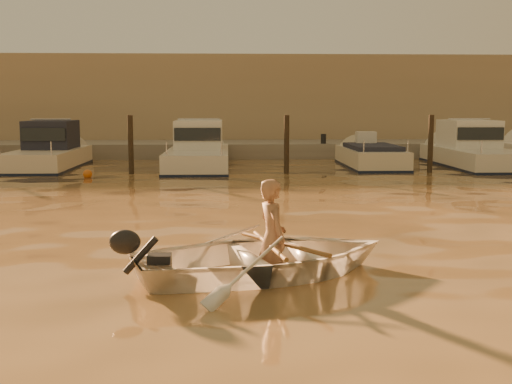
{
  "coord_description": "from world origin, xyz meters",
  "views": [
    {
      "loc": [
        -2.22,
        -8.09,
        2.33
      ],
      "look_at": [
        -1.7,
        3.54,
        0.75
      ],
      "focal_mm": 45.0,
      "sensor_mm": 36.0,
      "label": 1
    }
  ],
  "objects_px": {
    "moored_boat_2": "(198,151)",
    "waterfront_building": "(268,104)",
    "person": "(272,238)",
    "moored_boat_1": "(48,151)",
    "moored_boat_3": "(371,161)",
    "moored_boat_4": "(474,150)",
    "dinghy": "(266,257)"
  },
  "relations": [
    {
      "from": "moored_boat_2",
      "to": "waterfront_building",
      "type": "bearing_deg",
      "value": 73.23
    },
    {
      "from": "person",
      "to": "moored_boat_1",
      "type": "xyz_separation_m",
      "value": [
        -7.28,
        15.43,
        0.11
      ]
    },
    {
      "from": "moored_boat_3",
      "to": "moored_boat_4",
      "type": "xyz_separation_m",
      "value": [
        3.98,
        0.0,
        0.4
      ]
    },
    {
      "from": "moored_boat_3",
      "to": "moored_boat_1",
      "type": "bearing_deg",
      "value": 180.0
    },
    {
      "from": "moored_boat_1",
      "to": "waterfront_building",
      "type": "relative_size",
      "value": 0.14
    },
    {
      "from": "person",
      "to": "moored_boat_3",
      "type": "relative_size",
      "value": 0.29
    },
    {
      "from": "moored_boat_1",
      "to": "waterfront_building",
      "type": "distance_m",
      "value": 14.25
    },
    {
      "from": "dinghy",
      "to": "person",
      "type": "height_order",
      "value": "person"
    },
    {
      "from": "person",
      "to": "moored_boat_1",
      "type": "bearing_deg",
      "value": 7.33
    },
    {
      "from": "moored_boat_3",
      "to": "moored_boat_4",
      "type": "distance_m",
      "value": 4.0
    },
    {
      "from": "waterfront_building",
      "to": "person",
      "type": "bearing_deg",
      "value": -93.48
    },
    {
      "from": "person",
      "to": "moored_boat_4",
      "type": "bearing_deg",
      "value": -47.63
    },
    {
      "from": "waterfront_building",
      "to": "moored_boat_3",
      "type": "bearing_deg",
      "value": -73.7
    },
    {
      "from": "dinghy",
      "to": "moored_boat_1",
      "type": "xyz_separation_m",
      "value": [
        -7.19,
        15.46,
        0.37
      ]
    },
    {
      "from": "dinghy",
      "to": "person",
      "type": "bearing_deg",
      "value": -90.0
    },
    {
      "from": "moored_boat_3",
      "to": "waterfront_building",
      "type": "distance_m",
      "value": 11.66
    },
    {
      "from": "moored_boat_3",
      "to": "waterfront_building",
      "type": "height_order",
      "value": "waterfront_building"
    },
    {
      "from": "waterfront_building",
      "to": "dinghy",
      "type": "bearing_deg",
      "value": -93.68
    },
    {
      "from": "person",
      "to": "moored_boat_1",
      "type": "relative_size",
      "value": 0.26
    },
    {
      "from": "moored_boat_3",
      "to": "moored_boat_2",
      "type": "bearing_deg",
      "value": 180.0
    },
    {
      "from": "dinghy",
      "to": "waterfront_building",
      "type": "height_order",
      "value": "waterfront_building"
    },
    {
      "from": "moored_boat_2",
      "to": "moored_boat_4",
      "type": "xyz_separation_m",
      "value": [
        10.51,
        0.0,
        0.0
      ]
    },
    {
      "from": "dinghy",
      "to": "moored_boat_2",
      "type": "bearing_deg",
      "value": -11.98
    },
    {
      "from": "dinghy",
      "to": "waterfront_building",
      "type": "relative_size",
      "value": 0.08
    },
    {
      "from": "moored_boat_2",
      "to": "moored_boat_4",
      "type": "distance_m",
      "value": 10.51
    },
    {
      "from": "moored_boat_2",
      "to": "moored_boat_4",
      "type": "relative_size",
      "value": 1.06
    },
    {
      "from": "dinghy",
      "to": "moored_boat_1",
      "type": "relative_size",
      "value": 0.57
    },
    {
      "from": "dinghy",
      "to": "moored_boat_3",
      "type": "distance_m",
      "value": 16.23
    },
    {
      "from": "moored_boat_1",
      "to": "waterfront_building",
      "type": "height_order",
      "value": "waterfront_building"
    },
    {
      "from": "dinghy",
      "to": "moored_boat_3",
      "type": "relative_size",
      "value": 0.65
    },
    {
      "from": "person",
      "to": "moored_boat_4",
      "type": "relative_size",
      "value": 0.23
    },
    {
      "from": "moored_boat_1",
      "to": "dinghy",
      "type": "bearing_deg",
      "value": -65.07
    }
  ]
}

